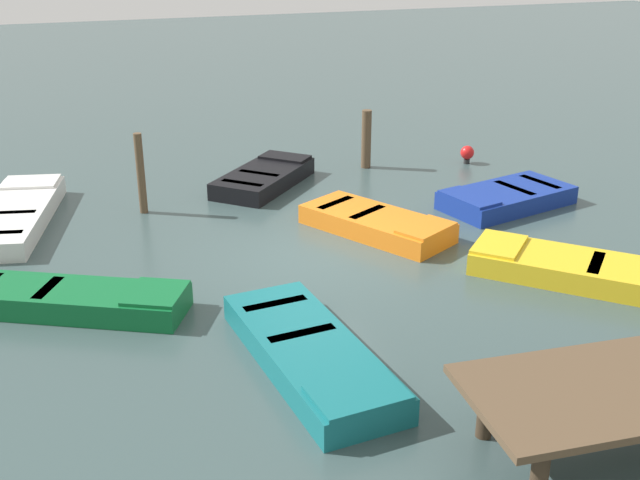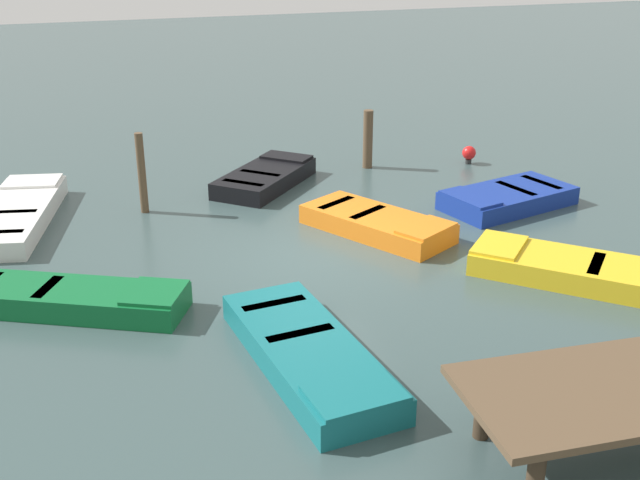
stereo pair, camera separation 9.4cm
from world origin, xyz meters
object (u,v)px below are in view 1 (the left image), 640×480
at_px(rowboat_blue, 506,197).
at_px(rowboat_yellow, 577,269).
at_px(rowboat_black, 264,177).
at_px(mooring_piling_center, 141,174).
at_px(rowboat_green, 68,299).
at_px(rowboat_teal, 311,354).
at_px(rowboat_white, 15,215).
at_px(marker_buoy, 467,153).
at_px(mooring_piling_mid_right, 366,139).
at_px(rowboat_orange, 377,223).

distance_m(rowboat_blue, rowboat_yellow, 3.91).
bearing_deg(rowboat_yellow, rowboat_black, -16.23).
xyz_separation_m(rowboat_yellow, mooring_piling_center, (6.93, -6.07, 0.68)).
relative_size(rowboat_green, rowboat_teal, 1.02).
relative_size(rowboat_white, rowboat_green, 1.08).
height_order(rowboat_yellow, mooring_piling_center, mooring_piling_center).
distance_m(mooring_piling_center, marker_buoy, 8.68).
bearing_deg(rowboat_white, rowboat_yellow, -110.55).
height_order(rowboat_black, mooring_piling_mid_right, mooring_piling_mid_right).
bearing_deg(mooring_piling_mid_right, rowboat_green, 37.56).
xyz_separation_m(rowboat_white, rowboat_black, (-5.68, -0.79, 0.00)).
xyz_separation_m(mooring_piling_center, marker_buoy, (-8.60, -1.02, -0.61)).
xyz_separation_m(rowboat_yellow, rowboat_teal, (5.46, 1.28, -0.00)).
height_order(rowboat_white, rowboat_green, same).
bearing_deg(rowboat_blue, mooring_piling_center, -30.09).
bearing_deg(rowboat_green, marker_buoy, 54.55).
xyz_separation_m(rowboat_blue, rowboat_white, (10.46, -2.41, -0.00)).
height_order(rowboat_teal, mooring_piling_center, mooring_piling_center).
bearing_deg(rowboat_yellow, mooring_piling_center, 3.35).
relative_size(rowboat_blue, rowboat_yellow, 0.90).
xyz_separation_m(rowboat_orange, mooring_piling_mid_right, (-1.52, -4.37, 0.54)).
distance_m(rowboat_orange, mooring_piling_mid_right, 4.66).
xyz_separation_m(rowboat_black, rowboat_green, (4.78, 5.29, -0.00)).
bearing_deg(rowboat_black, rowboat_green, -178.85).
height_order(rowboat_black, rowboat_yellow, same).
relative_size(rowboat_orange, rowboat_yellow, 0.95).
relative_size(rowboat_orange, mooring_piling_mid_right, 2.26).
distance_m(rowboat_white, mooring_piling_mid_right, 8.73).
distance_m(rowboat_blue, marker_buoy, 3.37).
relative_size(rowboat_white, mooring_piling_center, 2.43).
distance_m(rowboat_yellow, rowboat_teal, 5.61).
distance_m(rowboat_black, rowboat_yellow, 8.02).
bearing_deg(marker_buoy, rowboat_black, 0.81).
relative_size(rowboat_yellow, mooring_piling_mid_right, 2.38).
distance_m(rowboat_black, rowboat_teal, 8.43).
relative_size(rowboat_blue, rowboat_white, 0.75).
distance_m(rowboat_blue, mooring_piling_center, 8.14).
bearing_deg(marker_buoy, rowboat_blue, 76.15).
bearing_deg(rowboat_yellow, rowboat_green, 33.45).
bearing_deg(marker_buoy, rowboat_orange, 42.41).
distance_m(rowboat_green, rowboat_yellow, 8.86).
xyz_separation_m(rowboat_orange, mooring_piling_center, (4.41, -2.81, 0.68)).
distance_m(mooring_piling_mid_right, marker_buoy, 2.76).
bearing_deg(rowboat_teal, mooring_piling_center, -174.48).
relative_size(rowboat_black, rowboat_green, 0.76).
distance_m(rowboat_yellow, mooring_piling_mid_right, 7.71).
bearing_deg(rowboat_orange, mooring_piling_center, -151.67).
relative_size(rowboat_teal, mooring_piling_center, 2.21).
relative_size(rowboat_blue, marker_buoy, 6.79).
bearing_deg(rowboat_white, rowboat_black, -69.74).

